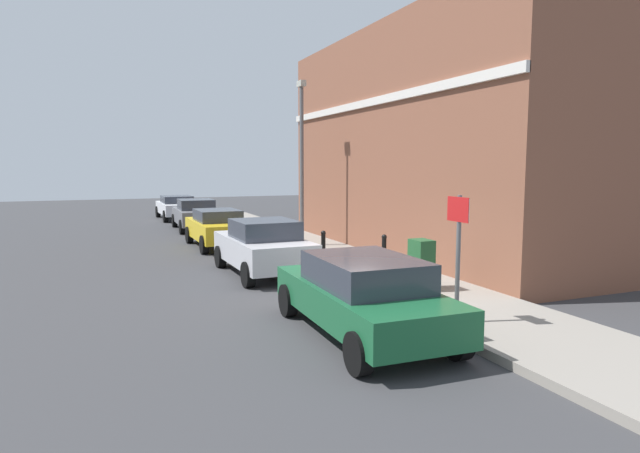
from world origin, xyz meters
TOP-DOWN VIEW (x-y plane):
  - ground at (0.00, 0.00)m, footprint 80.00×80.00m
  - sidewalk at (1.82, 6.00)m, footprint 2.76×30.00m
  - corner_building at (6.67, 4.81)m, footprint 7.04×13.62m
  - car_green at (-0.81, -2.52)m, footprint 1.97×4.38m
  - car_silver at (-0.89, 3.30)m, footprint 2.00×3.99m
  - car_yellow at (-1.03, 8.70)m, footprint 1.84×3.95m
  - car_grey at (-0.86, 14.34)m, footprint 1.90×4.03m
  - car_white at (-1.00, 19.77)m, footprint 1.95×4.27m
  - utility_cabinet at (1.73, -0.45)m, footprint 0.46×0.61m
  - bollard_near_cabinet at (1.83, 1.46)m, footprint 0.14×0.14m
  - bollard_far_kerb at (0.69, 2.83)m, footprint 0.14×0.14m
  - street_sign at (0.88, -2.90)m, footprint 0.08×0.60m
  - lamppost at (1.64, 7.05)m, footprint 0.20×0.44m

SIDE VIEW (x-z plane):
  - ground at x=0.00m, z-range 0.00..0.00m
  - sidewalk at x=1.82m, z-range 0.00..0.15m
  - utility_cabinet at x=1.73m, z-range 0.11..1.26m
  - car_white at x=-1.00m, z-range 0.05..1.35m
  - bollard_near_cabinet at x=1.83m, z-range 0.19..1.22m
  - bollard_far_kerb at x=0.69m, z-range 0.19..1.22m
  - car_yellow at x=-1.03m, z-range 0.04..1.41m
  - car_grey at x=-0.86m, z-range 0.03..1.45m
  - car_green at x=-0.81m, z-range 0.04..1.45m
  - car_silver at x=-0.89m, z-range 0.02..1.53m
  - street_sign at x=0.88m, z-range 0.51..2.81m
  - lamppost at x=1.64m, z-range 0.44..6.16m
  - corner_building at x=6.67m, z-range 0.00..7.41m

